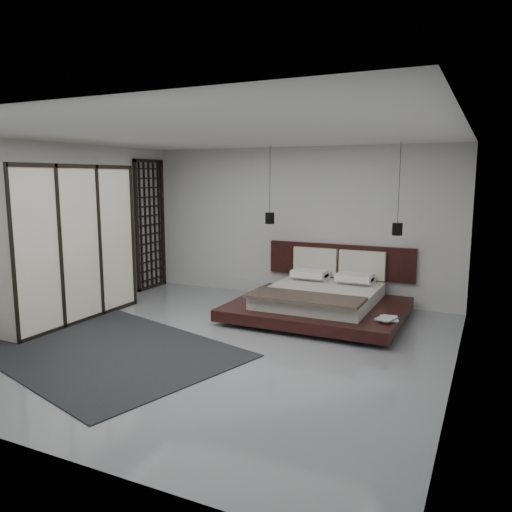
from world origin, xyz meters
The scene contains 14 objects.
floor centered at (0.00, 0.00, 0.00)m, with size 6.00×6.00×0.00m, color gray.
ceiling centered at (0.00, 0.00, 2.80)m, with size 6.00×6.00×0.00m, color white.
wall_back centered at (0.00, 3.00, 1.40)m, with size 6.00×6.00×0.00m, color silver.
wall_front centered at (0.00, -3.00, 1.40)m, with size 6.00×6.00×0.00m, color silver.
wall_left centered at (-3.00, 0.00, 1.40)m, with size 6.00×6.00×0.00m, color silver.
wall_right centered at (3.00, 0.00, 1.40)m, with size 6.00×6.00×0.00m, color silver.
lattice_screen centered at (-2.95, 2.45, 1.30)m, with size 0.05×0.90×2.60m, color black.
bed centered at (0.84, 1.91, 0.28)m, with size 2.68×2.35×1.06m.
book_lower centered at (1.94, 1.27, 0.26)m, with size 0.24×0.32×0.03m, color #99724C.
book_upper centered at (1.92, 1.24, 0.29)m, with size 0.22×0.30×0.02m, color #99724C.
pendant_left centered at (-0.26, 2.32, 1.54)m, with size 0.16×0.16×1.36m.
pendant_right centered at (1.94, 2.32, 1.45)m, with size 0.16×0.16×1.46m.
wardrobe centered at (-2.70, 0.01, 1.22)m, with size 0.59×2.50×2.45m.
rug centered at (-1.20, -0.87, 0.01)m, with size 3.41×2.44×0.01m, color black.
Camera 1 is at (3.29, -5.69, 2.26)m, focal length 35.00 mm.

